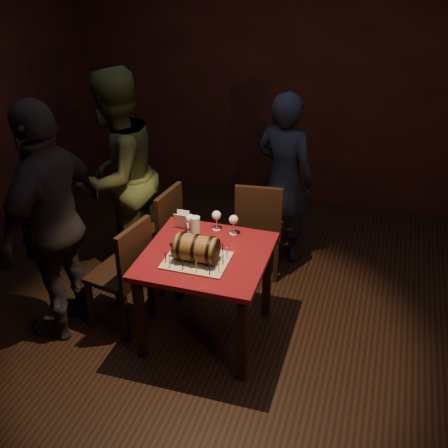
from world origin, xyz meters
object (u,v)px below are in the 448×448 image
Objects in this scene: chair_left_rear at (160,232)px; pint_of_ale at (195,226)px; chair_back at (259,224)px; person_left_rear at (117,176)px; person_left_front at (53,223)px; wine_glass_mid at (216,216)px; pub_table at (206,266)px; wine_glass_right at (234,220)px; chair_left_front at (126,270)px; person_back at (284,178)px; barrel_cake at (196,248)px; wine_glass_left at (190,219)px.

pint_of_ale is at bearing -35.77° from chair_left_rear.
chair_back is 1.00× the size of chair_left_rear.
chair_left_rear is 0.50× the size of person_left_rear.
chair_left_rear is 1.00m from person_left_front.
wine_glass_mid is 1.06m from person_left_rear.
chair_left_rear is (-0.57, 0.20, -0.34)m from wine_glass_mid.
wine_glass_right is at bearing 71.42° from pub_table.
chair_left_front is at bearing -152.14° from wine_glass_right.
person_back is 0.86× the size of person_left_front.
person_back is at bearing 71.14° from wine_glass_mid.
pub_table is 0.48× the size of person_left_rear.
pint_of_ale is (-0.13, 0.35, -0.03)m from barrel_cake.
wine_glass_right is (0.15, -0.03, 0.00)m from wine_glass_mid.
chair_left_rear is at bearing -154.49° from chair_back.
person_left_front is at bearing 7.30° from person_left_rear.
wine_glass_right is 1.07× the size of pint_of_ale.
wine_glass_right is 0.29m from pint_of_ale.
person_left_front is at bearing -152.13° from wine_glass_mid.
person_left_rear is at bearing 162.92° from wine_glass_right.
wine_glass_left is at bearing -37.74° from chair_left_rear.
barrel_cake is at bearing -89.69° from wine_glass_mid.
wine_glass_left is 1.07× the size of pint_of_ale.
wine_glass_left is at bearing 84.16° from person_back.
barrel_cake reaches higher than chair_left_rear.
chair_back reaches higher than wine_glass_left.
pub_table is at bearing -49.89° from wine_glass_left.
chair_left_rear is (-0.44, 0.32, -0.30)m from pint_of_ale.
person_left_rear is at bearing 45.20° from person_back.
wine_glass_left and wine_glass_right have the same top height.
pub_table is 0.34m from pint_of_ale.
chair_back and chair_left_rear have the same top height.
chair_left_front reaches higher than pub_table.
chair_back is 0.50× the size of person_left_front.
chair_left_front is (-0.42, -0.31, -0.35)m from wine_glass_left.
wine_glass_left is at bearing -165.69° from wine_glass_right.
person_left_front is (-1.11, -0.21, 0.29)m from pub_table.
pint_of_ale is at bearing 124.59° from pub_table.
chair_back is (0.21, 1.04, -0.33)m from barrel_cake.
chair_left_front is 1.70m from person_back.
person_back is (0.51, 1.08, -0.06)m from wine_glass_left.
pint_of_ale is (0.05, -0.01, -0.05)m from wine_glass_left.
person_left_rear reaches higher than wine_glass_right.
person_back is at bearing 40.62° from chair_left_rear.
pub_table is 0.95m from chair_back.
pint_of_ale is 0.63m from chair_left_front.
person_left_front reaches higher than barrel_cake.
chair_back is at bearing 135.95° from person_left_front.
wine_glass_mid is 0.15m from wine_glass_right.
wine_glass_mid is 1.07× the size of pint_of_ale.
chair_left_front reaches higher than wine_glass_mid.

